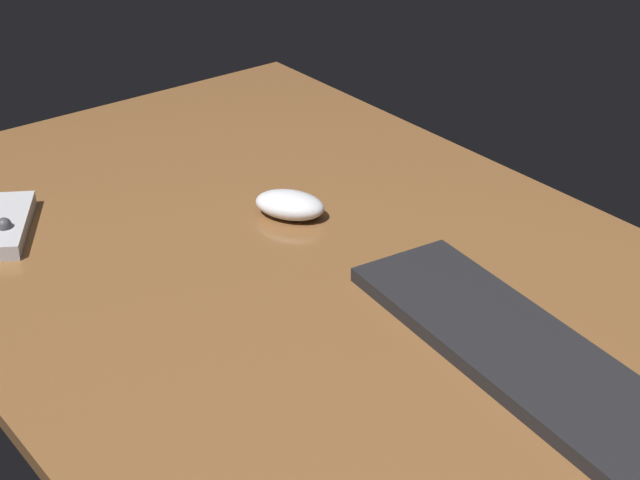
% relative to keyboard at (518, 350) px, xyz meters
% --- Properties ---
extents(desk, '(1.40, 0.84, 0.02)m').
position_rel_keyboard_xyz_m(desk, '(-0.25, -0.07, -0.02)').
color(desk, brown).
rests_on(desk, ground).
extents(keyboard, '(0.47, 0.19, 0.02)m').
position_rel_keyboard_xyz_m(keyboard, '(0.00, 0.00, 0.00)').
color(keyboard, black).
rests_on(keyboard, desk).
extents(computer_mouse, '(0.12, 0.10, 0.04)m').
position_rel_keyboard_xyz_m(computer_mouse, '(-0.42, -0.00, 0.01)').
color(computer_mouse, silver).
rests_on(computer_mouse, desk).
extents(media_remote, '(0.16, 0.13, 0.03)m').
position_rel_keyboard_xyz_m(media_remote, '(-0.61, -0.33, 0.00)').
color(media_remote, '#B7B7BC').
rests_on(media_remote, desk).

